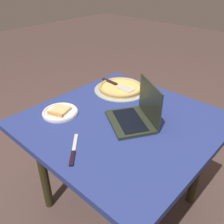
{
  "coord_description": "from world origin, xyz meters",
  "views": [
    {
      "loc": [
        0.94,
        0.78,
        1.53
      ],
      "look_at": [
        0.07,
        -0.03,
        0.81
      ],
      "focal_mm": 39.05,
      "sensor_mm": 36.0,
      "label": 1
    }
  ],
  "objects_px": {
    "laptop": "(137,114)",
    "table_knife": "(73,152)",
    "pizza_tray": "(121,88)",
    "dining_table": "(122,132)",
    "pizza_plate": "(60,112)"
  },
  "relations": [
    {
      "from": "laptop",
      "to": "table_knife",
      "type": "distance_m",
      "value": 0.43
    },
    {
      "from": "laptop",
      "to": "pizza_tray",
      "type": "relative_size",
      "value": 0.95
    },
    {
      "from": "dining_table",
      "to": "pizza_plate",
      "type": "relative_size",
      "value": 4.83
    },
    {
      "from": "pizza_tray",
      "to": "table_knife",
      "type": "xyz_separation_m",
      "value": [
        0.69,
        0.29,
        -0.01
      ]
    },
    {
      "from": "pizza_plate",
      "to": "dining_table",
      "type": "bearing_deg",
      "value": 123.02
    },
    {
      "from": "laptop",
      "to": "pizza_tray",
      "type": "height_order",
      "value": "laptop"
    },
    {
      "from": "pizza_tray",
      "to": "table_knife",
      "type": "bearing_deg",
      "value": 22.89
    },
    {
      "from": "dining_table",
      "to": "laptop",
      "type": "bearing_deg",
      "value": 116.27
    },
    {
      "from": "laptop",
      "to": "dining_table",
      "type": "bearing_deg",
      "value": -63.73
    },
    {
      "from": "dining_table",
      "to": "laptop",
      "type": "xyz_separation_m",
      "value": [
        -0.04,
        0.07,
        0.14
      ]
    },
    {
      "from": "laptop",
      "to": "table_knife",
      "type": "xyz_separation_m",
      "value": [
        0.43,
        -0.06,
        -0.05
      ]
    },
    {
      "from": "laptop",
      "to": "table_knife",
      "type": "height_order",
      "value": "laptop"
    },
    {
      "from": "pizza_tray",
      "to": "dining_table",
      "type": "bearing_deg",
      "value": 42.75
    },
    {
      "from": "pizza_tray",
      "to": "table_knife",
      "type": "height_order",
      "value": "pizza_tray"
    },
    {
      "from": "dining_table",
      "to": "table_knife",
      "type": "height_order",
      "value": "table_knife"
    }
  ]
}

